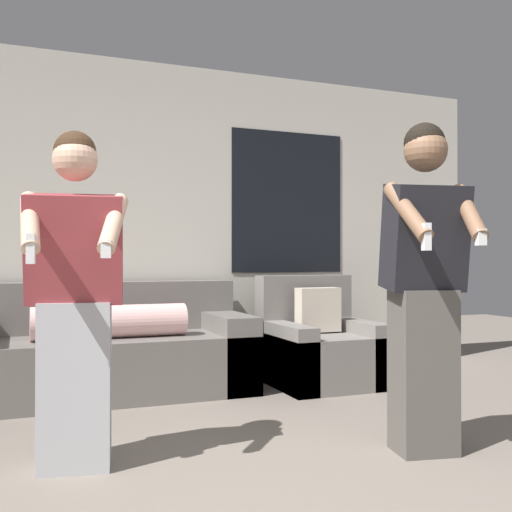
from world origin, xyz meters
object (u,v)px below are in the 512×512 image
Objects in this scene: armchair at (319,347)px; person_left at (75,300)px; couch at (108,354)px; person_right at (425,283)px.

armchair is 2.50m from person_left.
person_right reaches higher than couch.
couch is at bearing 124.14° from person_right.
armchair is 1.91m from person_right.
person_left reaches higher than armchair.
person_left is at bearing -146.09° from armchair.
person_left is (-0.36, -1.58, 0.51)m from couch.
couch is 1.30× the size of person_left.
couch is 2.49m from person_right.
person_right reaches higher than person_left.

